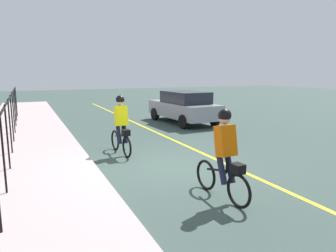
# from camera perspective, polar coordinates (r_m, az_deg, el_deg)

# --- Properties ---
(ground_plane) EXTENTS (80.00, 80.00, 0.00)m
(ground_plane) POSITION_cam_1_polar(r_m,az_deg,el_deg) (8.48, -0.32, -7.41)
(ground_plane) COLOR #384A44
(lane_line_centre) EXTENTS (36.00, 0.12, 0.01)m
(lane_line_centre) POSITION_cam_1_polar(r_m,az_deg,el_deg) (9.22, 8.83, -6.08)
(lane_line_centre) COLOR yellow
(lane_line_centre) RESTS_ON ground
(sidewalk) EXTENTS (40.00, 3.20, 0.15)m
(sidewalk) POSITION_cam_1_polar(r_m,az_deg,el_deg) (7.77, -24.16, -9.33)
(sidewalk) COLOR #B7A0A0
(sidewalk) RESTS_ON ground
(iron_fence) EXTENTS (20.56, 0.04, 1.60)m
(iron_fence) POSITION_cam_1_polar(r_m,az_deg,el_deg) (8.48, -27.53, 0.65)
(iron_fence) COLOR black
(iron_fence) RESTS_ON sidewalk
(cyclist_lead) EXTENTS (1.71, 0.38, 1.83)m
(cyclist_lead) POSITION_cam_1_polar(r_m,az_deg,el_deg) (9.60, -8.58, 0.12)
(cyclist_lead) COLOR black
(cyclist_lead) RESTS_ON ground
(cyclist_follow) EXTENTS (1.71, 0.38, 1.83)m
(cyclist_follow) POSITION_cam_1_polar(r_m,az_deg,el_deg) (6.20, 10.30, -5.28)
(cyclist_follow) COLOR black
(cyclist_follow) RESTS_ON ground
(patrol_sedan) EXTENTS (4.50, 2.12, 1.58)m
(patrol_sedan) POSITION_cam_1_polar(r_m,az_deg,el_deg) (15.58, 2.90, 3.59)
(patrol_sedan) COLOR gray
(patrol_sedan) RESTS_ON ground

